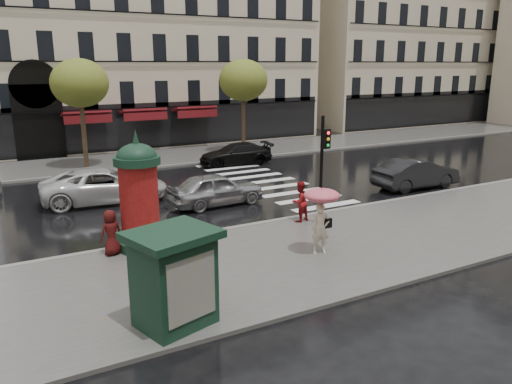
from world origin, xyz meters
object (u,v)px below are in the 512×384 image
man_burgundy (111,232)px  newsstand (174,277)px  car_silver (216,189)px  woman_red (300,202)px  traffic_light (323,160)px  car_darkgrey (416,173)px  morris_column (139,193)px  car_white (105,185)px  car_black (236,154)px  woman_umbrella (321,210)px

man_burgundy → newsstand: size_ratio=0.64×
man_burgundy → car_silver: 7.12m
woman_red → newsstand: bearing=24.1°
newsstand → car_silver: size_ratio=0.54×
man_burgundy → car_silver: (5.74, 4.21, -0.14)m
man_burgundy → newsstand: bearing=77.3°
traffic_light → car_darkgrey: (8.13, 2.80, -1.94)m
morris_column → car_white: bearing=87.0°
morris_column → car_black: bearing=51.5°
woman_red → car_silver: woman_red is taller
woman_umbrella → traffic_light: traffic_light is taller
car_darkgrey → man_burgundy: bearing=99.3°
car_black → traffic_light: bearing=-4.2°
woman_umbrella → car_darkgrey: 11.43m
morris_column → traffic_light: traffic_light is taller
car_black → car_darkgrey: bearing=35.6°
car_darkgrey → woman_umbrella: bearing=120.0°
man_burgundy → car_darkgrey: (16.23, 2.12, -0.11)m
woman_umbrella → morris_column: (-5.17, 3.26, 0.47)m
woman_umbrella → woman_red: bearing=67.7°
car_silver → traffic_light: bearing=-156.6°
man_burgundy → woman_umbrella: bearing=136.6°
woman_umbrella → car_darkgrey: (10.05, 5.38, -0.86)m
man_burgundy → car_white: 7.37m
woman_umbrella → traffic_light: size_ratio=0.54×
car_white → car_silver: bearing=-118.5°
man_burgundy → car_white: bearing=-116.4°
car_white → car_darkgrey: bearing=-102.7°
newsstand → woman_red: bearing=36.7°
newsstand → car_black: (10.54, 17.73, -0.67)m
car_silver → car_white: (-4.35, 3.03, 0.04)m
woman_umbrella → car_white: 11.57m
car_silver → car_white: size_ratio=0.77×
woman_umbrella → man_burgundy: (-6.18, 3.26, -0.75)m
newsstand → car_white: bearing=84.9°
woman_umbrella → car_white: woman_umbrella is taller
car_silver → woman_red: bearing=-159.4°
car_black → newsstand: bearing=-23.1°
traffic_light → car_black: traffic_light is taller
woman_red → car_black: bearing=-117.4°
woman_umbrella → man_burgundy: size_ratio=1.49×
car_silver → car_black: 9.57m
car_black → car_silver: bearing=-24.4°
car_darkgrey → car_white: car_white is taller
car_white → car_black: 10.70m
woman_red → newsstand: newsstand is taller
woman_red → car_black: size_ratio=0.35×
woman_umbrella → newsstand: (-5.92, -2.14, -0.28)m
morris_column → car_darkgrey: 15.42m
newsstand → car_white: 12.70m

